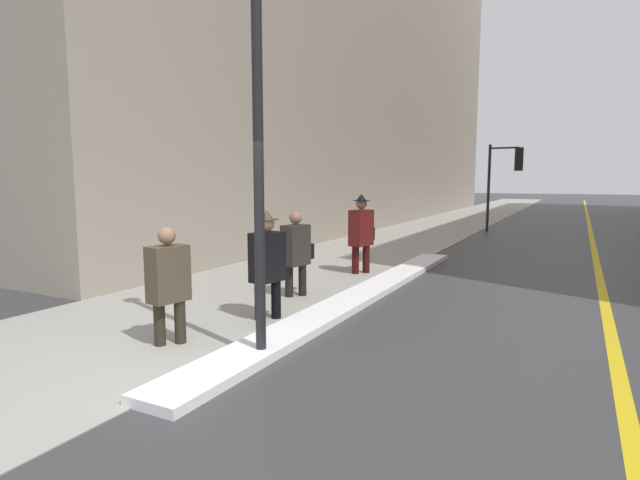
{
  "coord_description": "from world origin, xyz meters",
  "views": [
    {
      "loc": [
        3.52,
        -3.55,
        2.07
      ],
      "look_at": [
        -0.4,
        4.0,
        1.05
      ],
      "focal_mm": 28.0,
      "sensor_mm": 36.0,
      "label": 1
    }
  ],
  "objects_px": {
    "lamp_post": "(257,68)",
    "traffic_light_near": "(508,169)",
    "pedestrian_nearside": "(361,230)",
    "pedestrian_with_shoulder_bag": "(296,250)",
    "pedestrian_trailing": "(168,280)",
    "pedestrian_in_fedora": "(267,260)"
  },
  "relations": [
    {
      "from": "lamp_post",
      "to": "pedestrian_in_fedora",
      "type": "xyz_separation_m",
      "value": [
        -0.81,
        1.38,
        -2.4
      ]
    },
    {
      "from": "pedestrian_in_fedora",
      "to": "lamp_post",
      "type": "bearing_deg",
      "value": 42.42
    },
    {
      "from": "traffic_light_near",
      "to": "pedestrian_in_fedora",
      "type": "distance_m",
      "value": 15.13
    },
    {
      "from": "pedestrian_trailing",
      "to": "pedestrian_in_fedora",
      "type": "xyz_separation_m",
      "value": [
        0.46,
        1.54,
        0.06
      ]
    },
    {
      "from": "lamp_post",
      "to": "pedestrian_in_fedora",
      "type": "distance_m",
      "value": 2.88
    },
    {
      "from": "traffic_light_near",
      "to": "pedestrian_trailing",
      "type": "relative_size",
      "value": 2.32
    },
    {
      "from": "traffic_light_near",
      "to": "pedestrian_in_fedora",
      "type": "bearing_deg",
      "value": -94.95
    },
    {
      "from": "pedestrian_in_fedora",
      "to": "pedestrian_with_shoulder_bag",
      "type": "xyz_separation_m",
      "value": [
        -0.37,
        1.49,
        -0.05
      ]
    },
    {
      "from": "pedestrian_with_shoulder_bag",
      "to": "pedestrian_nearside",
      "type": "relative_size",
      "value": 0.86
    },
    {
      "from": "traffic_light_near",
      "to": "pedestrian_nearside",
      "type": "distance_m",
      "value": 11.14
    },
    {
      "from": "lamp_post",
      "to": "pedestrian_in_fedora",
      "type": "bearing_deg",
      "value": 120.54
    },
    {
      "from": "traffic_light_near",
      "to": "pedestrian_with_shoulder_bag",
      "type": "xyz_separation_m",
      "value": [
        -1.84,
        -13.49,
        -1.67
      ]
    },
    {
      "from": "pedestrian_trailing",
      "to": "pedestrian_with_shoulder_bag",
      "type": "xyz_separation_m",
      "value": [
        0.09,
        3.02,
        0.01
      ]
    },
    {
      "from": "pedestrian_in_fedora",
      "to": "pedestrian_nearside",
      "type": "distance_m",
      "value": 4.07
    },
    {
      "from": "pedestrian_nearside",
      "to": "pedestrian_in_fedora",
      "type": "bearing_deg",
      "value": 14.74
    },
    {
      "from": "lamp_post",
      "to": "traffic_light_near",
      "type": "relative_size",
      "value": 1.6
    },
    {
      "from": "pedestrian_trailing",
      "to": "pedestrian_in_fedora",
      "type": "bearing_deg",
      "value": 175.25
    },
    {
      "from": "traffic_light_near",
      "to": "pedestrian_in_fedora",
      "type": "height_order",
      "value": "traffic_light_near"
    },
    {
      "from": "traffic_light_near",
      "to": "pedestrian_with_shoulder_bag",
      "type": "bearing_deg",
      "value": -97.12
    },
    {
      "from": "traffic_light_near",
      "to": "pedestrian_nearside",
      "type": "height_order",
      "value": "traffic_light_near"
    },
    {
      "from": "lamp_post",
      "to": "pedestrian_with_shoulder_bag",
      "type": "height_order",
      "value": "lamp_post"
    },
    {
      "from": "pedestrian_trailing",
      "to": "traffic_light_near",
      "type": "bearing_deg",
      "value": -174.77
    }
  ]
}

